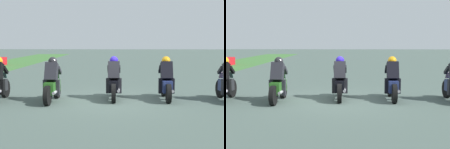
{
  "view_description": "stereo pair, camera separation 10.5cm",
  "coord_description": "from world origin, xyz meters",
  "views": [
    {
      "loc": [
        -11.43,
        -0.36,
        2.1
      ],
      "look_at": [
        0.01,
        -0.02,
        0.9
      ],
      "focal_mm": 53.99,
      "sensor_mm": 36.0,
      "label": 1
    },
    {
      "loc": [
        -11.43,
        -0.47,
        2.1
      ],
      "look_at": [
        0.01,
        -0.02,
        0.9
      ],
      "focal_mm": 53.99,
      "sensor_mm": 36.0,
      "label": 2
    }
  ],
  "objects": [
    {
      "name": "ground_plane",
      "position": [
        0.0,
        0.0,
        0.0
      ],
      "size": [
        120.0,
        120.0,
        0.0
      ],
      "primitive_type": "plane",
      "color": "#45564E"
    },
    {
      "name": "rider_lane_b",
      "position": [
        0.24,
        -1.9,
        0.62
      ],
      "size": [
        2.04,
        0.54,
        1.51
      ],
      "rotation": [
        0.0,
        0.0,
        -0.01
      ],
      "color": "black",
      "rests_on": "ground_plane"
    },
    {
      "name": "rider_lane_c",
      "position": [
        0.24,
        -0.08,
        0.62
      ],
      "size": [
        2.04,
        0.54,
        1.51
      ],
      "rotation": [
        0.0,
        0.0,
        0.01
      ],
      "color": "black",
      "rests_on": "ground_plane"
    },
    {
      "name": "rider_lane_d",
      "position": [
        -0.28,
        1.98,
        0.62
      ],
      "size": [
        2.04,
        0.54,
        1.51
      ],
      "rotation": [
        0.0,
        0.0,
        -0.03
      ],
      "color": "black",
      "rests_on": "ground_plane"
    }
  ]
}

